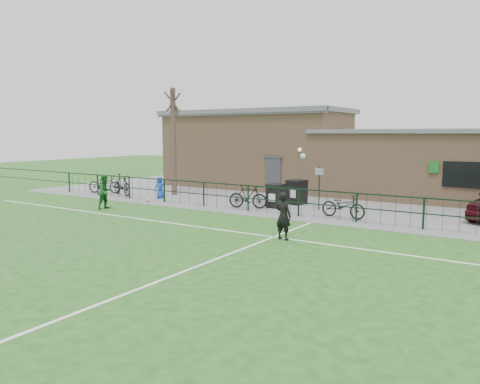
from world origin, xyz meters
The scene contains 19 objects.
ground centered at (0.00, 0.00, 0.00)m, with size 90.00×90.00×0.00m, color #1D4E17.
paving_strip centered at (0.00, 13.50, 0.01)m, with size 34.00×13.00×0.02m, color slate.
pitch_line_touch centered at (0.00, 7.80, 0.00)m, with size 28.00×0.10×0.01m, color white.
pitch_line_mid centered at (0.00, 4.00, 0.00)m, with size 28.00×0.10×0.01m, color white.
pitch_line_perp centered at (2.00, 0.00, 0.00)m, with size 0.10×16.00×0.01m, color white.
perimeter_fence centered at (0.00, 8.00, 0.60)m, with size 28.00×0.10×1.20m, color black.
bare_tree centered at (-8.00, 10.50, 3.00)m, with size 0.30×0.30×6.00m, color #423128.
wheelie_bin_left centered at (-0.93, 9.55, 0.53)m, with size 0.68×0.77×1.03m, color black.
wheelie_bin_right centered at (-0.57, 11.05, 0.57)m, with size 0.73×0.83×1.11m, color black.
sign_post centered at (1.06, 9.99, 1.02)m, with size 0.06×0.06×2.00m, color black.
bicycle_a centered at (-11.91, 8.85, 0.55)m, with size 0.70×2.01×1.05m, color black.
bicycle_b centered at (-10.32, 8.72, 0.62)m, with size 0.56×1.98×1.19m, color black.
bicycle_d centered at (-1.91, 8.65, 0.57)m, with size 0.52×1.83×1.10m, color black.
bicycle_e centered at (2.72, 8.63, 0.53)m, with size 0.68×1.94×1.02m, color black.
spectator_child centered at (-7.67, 8.95, 0.60)m, with size 0.57×0.37×1.16m, color blue.
goalkeeper_kick centered at (2.42, 3.93, 0.85)m, with size 1.32×3.66×2.71m.
outfield_player centered at (-7.43, 5.01, 0.79)m, with size 0.77×0.60×1.59m, color #175220.
ball_ground centered at (-7.24, 7.56, 0.10)m, with size 0.21×0.21×0.21m, color silver.
clubhouse centered at (-0.88, 16.50, 2.22)m, with size 24.25×5.40×4.96m.
Camera 1 is at (9.46, -9.67, 3.50)m, focal length 35.00 mm.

